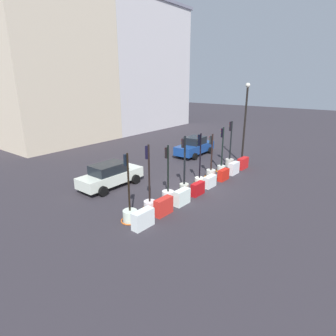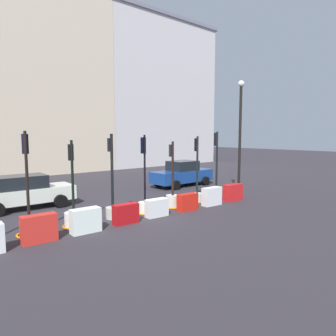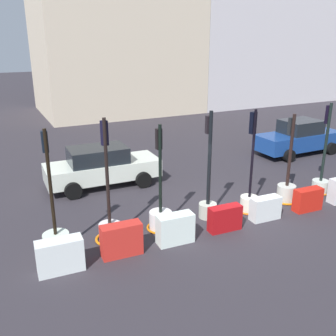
{
  "view_description": "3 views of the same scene",
  "coord_description": "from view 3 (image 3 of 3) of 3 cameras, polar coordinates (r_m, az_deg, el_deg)",
  "views": [
    {
      "loc": [
        -14.48,
        -9.01,
        6.74
      ],
      "look_at": [
        -1.61,
        0.83,
        1.6
      ],
      "focal_mm": 29.89,
      "sensor_mm": 36.0,
      "label": 1
    },
    {
      "loc": [
        -7.37,
        -11.06,
        3.51
      ],
      "look_at": [
        2.28,
        0.23,
        1.91
      ],
      "focal_mm": 33.38,
      "sensor_mm": 36.0,
      "label": 2
    },
    {
      "loc": [
        -6.99,
        -9.56,
        5.66
      ],
      "look_at": [
        -2.02,
        0.67,
        1.73
      ],
      "focal_mm": 40.95,
      "sensor_mm": 36.0,
      "label": 3
    }
  ],
  "objects": [
    {
      "name": "traffic_light_5",
      "position": [
        14.45,
        17.24,
        -2.74
      ],
      "size": [
        0.94,
        0.94,
        3.18
      ],
      "color": "beige",
      "rests_on": "ground_plane"
    },
    {
      "name": "traffic_light_2",
      "position": [
        11.85,
        -1.13,
        -6.87
      ],
      "size": [
        0.88,
        0.88,
        3.3
      ],
      "color": "silver",
      "rests_on": "ground_plane"
    },
    {
      "name": "car_white_van",
      "position": [
        15.31,
        -9.86,
        0.24
      ],
      "size": [
        4.47,
        2.08,
        1.6
      ],
      "color": "silver",
      "rests_on": "ground_plane"
    },
    {
      "name": "construction_barrier_3",
      "position": [
        11.92,
        8.45,
        -7.43
      ],
      "size": [
        1.05,
        0.41,
        0.79
      ],
      "color": "#AD1014",
      "rests_on": "ground_plane"
    },
    {
      "name": "building_corner_block",
      "position": [
        37.46,
        12.97,
        22.68
      ],
      "size": [
        15.13,
        8.81,
        16.63
      ],
      "color": "silver",
      "rests_on": "ground_plane"
    },
    {
      "name": "construction_barrier_1",
      "position": [
        10.59,
        -6.94,
        -10.57
      ],
      "size": [
        1.13,
        0.46,
        0.91
      ],
      "color": "red",
      "rests_on": "ground_plane"
    },
    {
      "name": "construction_barrier_0",
      "position": [
        10.22,
        -15.76,
        -12.48
      ],
      "size": [
        1.17,
        0.5,
        0.88
      ],
      "color": "white",
      "rests_on": "ground_plane"
    },
    {
      "name": "traffic_light_0",
      "position": [
        11.02,
        -16.35,
        -9.84
      ],
      "size": [
        0.94,
        0.94,
        3.51
      ],
      "color": "silver",
      "rests_on": "ground_plane"
    },
    {
      "name": "car_blue_estate",
      "position": [
        20.43,
        18.87,
        4.31
      ],
      "size": [
        4.52,
        2.1,
        1.72
      ],
      "color": "navy",
      "rests_on": "ground_plane"
    },
    {
      "name": "ground_plane",
      "position": [
        13.13,
        9.3,
        -6.78
      ],
      "size": [
        120.0,
        120.0,
        0.0
      ],
      "primitive_type": "plane",
      "color": "#2F2B31"
    },
    {
      "name": "traffic_light_4",
      "position": [
        13.29,
        12.03,
        -3.82
      ],
      "size": [
        0.87,
        0.87,
        3.49
      ],
      "color": "silver",
      "rests_on": "ground_plane"
    },
    {
      "name": "construction_barrier_2",
      "position": [
        11.1,
        1.09,
        -9.04
      ],
      "size": [
        1.08,
        0.48,
        0.88
      ],
      "color": "white",
      "rests_on": "ground_plane"
    },
    {
      "name": "traffic_light_6",
      "position": [
        15.66,
        21.82,
        -1.31
      ],
      "size": [
        0.82,
        0.82,
        3.42
      ],
      "color": "silver",
      "rests_on": "ground_plane"
    },
    {
      "name": "traffic_light_3",
      "position": [
        12.52,
        5.97,
        -4.12
      ],
      "size": [
        0.59,
        0.59,
        3.54
      ],
      "color": "#AEAFA0",
      "rests_on": "ground_plane"
    },
    {
      "name": "traffic_light_1",
      "position": [
        11.31,
        -8.68,
        -7.97
      ],
      "size": [
        0.9,
        0.9,
        3.63
      ],
      "color": "silver",
      "rests_on": "ground_plane"
    },
    {
      "name": "construction_barrier_4",
      "position": [
        12.86,
        14.28,
        -5.84
      ],
      "size": [
        1.02,
        0.44,
        0.76
      ],
      "color": "silver",
      "rests_on": "ground_plane"
    },
    {
      "name": "construction_barrier_5",
      "position": [
        13.92,
        20.08,
        -4.43
      ],
      "size": [
        1.02,
        0.43,
        0.78
      ],
      "color": "red",
      "rests_on": "ground_plane"
    }
  ]
}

